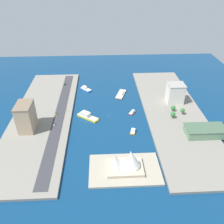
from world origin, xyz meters
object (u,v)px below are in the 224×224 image
object	(u,v)px
ferry_yellow_fast	(87,116)
terminal_long_green	(205,131)
taxi_yellow_cab	(56,114)
van_white	(54,124)
apartment_midrise_tan	(26,117)
water_taxi_orange	(133,131)
suv_black	(65,84)
hotel_broad_white	(175,93)
catamaran_blue	(86,89)
tugboat_red	(132,112)
traffic_light_waterfront	(66,109)
barge_flat_brown	(121,94)
opera_landmark	(126,162)

from	to	relation	value
ferry_yellow_fast	terminal_long_green	distance (m)	133.93
taxi_yellow_cab	van_white	distance (m)	21.32
apartment_midrise_tan	ferry_yellow_fast	bearing A→B (deg)	-160.63
water_taxi_orange	terminal_long_green	world-z (taller)	terminal_long_green
apartment_midrise_tan	suv_black	distance (m)	113.34
water_taxi_orange	van_white	xyz separation A→B (m)	(88.10, -14.88, 2.15)
hotel_broad_white	apartment_midrise_tan	bearing A→B (deg)	15.98
catamaran_blue	suv_black	bearing A→B (deg)	-22.49
tugboat_red	ferry_yellow_fast	xyz separation A→B (m)	(55.82, 7.51, 1.29)
traffic_light_waterfront	apartment_midrise_tan	bearing A→B (deg)	41.13
water_taxi_orange	taxi_yellow_cab	xyz separation A→B (m)	(89.11, -36.18, 2.14)
terminal_long_green	tugboat_red	bearing A→B (deg)	-35.35
tugboat_red	catamaran_blue	size ratio (longest dim) A/B	0.60
van_white	ferry_yellow_fast	bearing A→B (deg)	-155.47
barge_flat_brown	apartment_midrise_tan	world-z (taller)	apartment_midrise_tan
water_taxi_orange	taxi_yellow_cab	size ratio (longest dim) A/B	2.44
apartment_midrise_tan	barge_flat_brown	bearing A→B (deg)	-144.23
water_taxi_orange	traffic_light_waterfront	distance (m)	88.34
van_white	opera_landmark	bearing A→B (deg)	136.93
catamaran_blue	terminal_long_green	world-z (taller)	terminal_long_green
barge_flat_brown	ferry_yellow_fast	world-z (taller)	ferry_yellow_fast
suv_black	van_white	bearing A→B (deg)	90.05
terminal_long_green	opera_landmark	world-z (taller)	opera_landmark
water_taxi_orange	taxi_yellow_cab	bearing A→B (deg)	-22.10
hotel_broad_white	suv_black	bearing A→B (deg)	-21.17
hotel_broad_white	traffic_light_waterfront	size ratio (longest dim) A/B	3.92
catamaran_blue	taxi_yellow_cab	size ratio (longest dim) A/B	4.06
hotel_broad_white	terminal_long_green	bearing A→B (deg)	100.47
catamaran_blue	traffic_light_waterfront	world-z (taller)	traffic_light_waterfront
ferry_yellow_fast	catamaran_blue	world-z (taller)	ferry_yellow_fast
van_white	traffic_light_waterfront	xyz separation A→B (m)	(-10.84, -27.57, 3.44)
water_taxi_orange	taxi_yellow_cab	world-z (taller)	taxi_yellow_cab
water_taxi_orange	traffic_light_waterfront	world-z (taller)	traffic_light_waterfront
opera_landmark	terminal_long_green	bearing A→B (deg)	-153.68
catamaran_blue	terminal_long_green	size ratio (longest dim) A/B	0.44
opera_landmark	van_white	bearing A→B (deg)	-43.07
ferry_yellow_fast	opera_landmark	distance (m)	94.99
hotel_broad_white	taxi_yellow_cab	distance (m)	153.46
hotel_broad_white	traffic_light_waterfront	xyz separation A→B (m)	(139.30, 17.47, -8.43)
ferry_yellow_fast	hotel_broad_white	distance (m)	117.85
water_taxi_orange	suv_black	size ratio (longest dim) A/B	2.58
terminal_long_green	van_white	world-z (taller)	terminal_long_green
barge_flat_brown	catamaran_blue	bearing A→B (deg)	-18.75
ferry_yellow_fast	terminal_long_green	size ratio (longest dim) A/B	0.65
catamaran_blue	suv_black	size ratio (longest dim) A/B	4.29
suv_black	water_taxi_orange	bearing A→B (deg)	126.75
catamaran_blue	traffic_light_waterfront	size ratio (longest dim) A/B	2.87
apartment_midrise_tan	taxi_yellow_cab	distance (m)	40.61
terminal_long_green	traffic_light_waterfront	size ratio (longest dim) A/B	6.48
catamaran_blue	opera_landmark	bearing A→B (deg)	105.17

